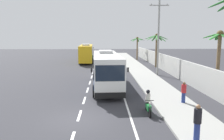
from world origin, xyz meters
name	(u,v)px	position (x,y,z in m)	size (l,w,h in m)	color
ground_plane	(78,120)	(0.00, 0.00, 0.00)	(160.00, 160.00, 0.00)	#303035
sidewalk_kerb	(153,84)	(6.80, 10.00, 0.07)	(3.20, 90.00, 0.14)	#999993
lane_markings	(107,76)	(1.93, 14.81, 0.00)	(3.41, 71.07, 0.01)	white
boundary_wall	(176,68)	(10.60, 14.00, 1.20)	(0.24, 60.00, 2.40)	#B2B2AD
coach_bus_foreground	(106,68)	(1.81, 9.09, 1.88)	(3.22, 11.51, 3.61)	white
coach_bus_far_lane	(86,53)	(-2.04, 31.69, 1.90)	(3.26, 12.57, 3.65)	gold
motorcycle_beside_bus	(148,104)	(4.49, 0.96, 0.64)	(0.56, 1.96, 1.58)	black
motorcycle_trailing	(118,69)	(3.57, 17.29, 0.65)	(0.56, 1.96, 1.58)	black
pedestrian_midwalk	(197,122)	(5.96, -3.28, 1.07)	(0.36, 0.36, 1.78)	navy
pedestrian_far_walk	(184,92)	(7.53, 2.85, 0.95)	(0.36, 0.36, 1.57)	navy
utility_pole_mid	(158,34)	(8.66, 15.82, 5.45)	(2.54, 0.24, 10.45)	#9E9E99
palm_nearest	(219,51)	(11.07, 4.95, 3.89)	(2.53, 2.62, 5.55)	brown
palm_second	(157,43)	(10.27, 23.48, 4.01)	(3.93, 3.81, 5.57)	brown
palm_third	(137,43)	(8.81, 35.28, 3.66)	(3.15, 3.09, 5.02)	brown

